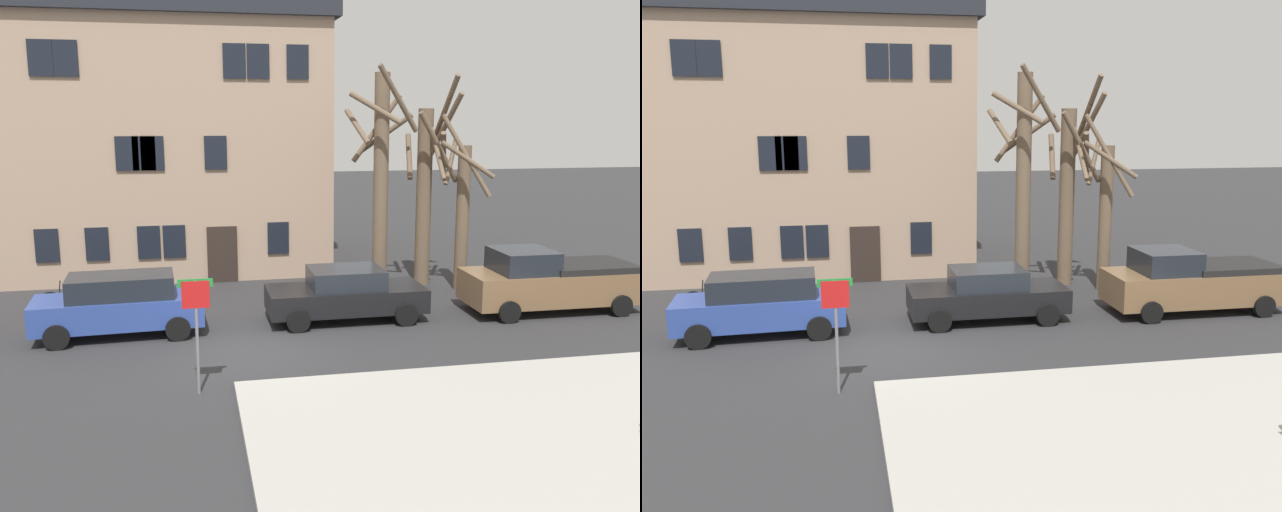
# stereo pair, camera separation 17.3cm
# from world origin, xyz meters

# --- Properties ---
(ground_plane) EXTENTS (120.00, 120.00, 0.00)m
(ground_plane) POSITION_xyz_m (0.00, 0.00, 0.00)
(ground_plane) COLOR #2D2D30
(sidewalk_slab) EXTENTS (11.46, 8.27, 0.12)m
(sidewalk_slab) POSITION_xyz_m (5.17, -6.40, 0.06)
(sidewalk_slab) COLOR #A8A59E
(sidewalk_slab) RESTS_ON ground_plane
(building_main) EXTENTS (14.30, 9.14, 11.58)m
(building_main) POSITION_xyz_m (-2.91, 12.30, 5.87)
(building_main) COLOR tan
(building_main) RESTS_ON ground_plane
(tree_bare_near) EXTENTS (2.54, 2.58, 7.72)m
(tree_bare_near) POSITION_xyz_m (5.03, 5.32, 4.11)
(tree_bare_near) COLOR brown
(tree_bare_near) RESTS_ON ground_plane
(tree_bare_mid) EXTENTS (1.96, 2.26, 7.53)m
(tree_bare_mid) POSITION_xyz_m (7.02, 6.24, 3.60)
(tree_bare_mid) COLOR brown
(tree_bare_mid) RESTS_ON ground_plane
(tree_bare_far) EXTENTS (1.82, 2.32, 6.17)m
(tree_bare_far) POSITION_xyz_m (7.93, 5.17, 2.97)
(tree_bare_far) COLOR brown
(tree_bare_far) RESTS_ON ground_plane
(car_blue_wagon) EXTENTS (4.70, 2.11, 1.74)m
(car_blue_wagon) POSITION_xyz_m (-3.42, 2.10, 0.91)
(car_blue_wagon) COLOR #2D4799
(car_blue_wagon) RESTS_ON ground_plane
(car_black_sedan) EXTENTS (4.74, 2.11, 1.60)m
(car_black_sedan) POSITION_xyz_m (3.14, 2.34, 0.81)
(car_black_sedan) COLOR black
(car_black_sedan) RESTS_ON ground_plane
(pickup_truck_brown) EXTENTS (5.47, 2.30, 2.01)m
(pickup_truck_brown) POSITION_xyz_m (9.67, 2.09, 0.97)
(pickup_truck_brown) COLOR brown
(pickup_truck_brown) RESTS_ON ground_plane
(street_sign_pole) EXTENTS (0.76, 0.07, 2.62)m
(street_sign_pole) POSITION_xyz_m (-1.35, -2.51, 1.84)
(street_sign_pole) COLOR slate
(street_sign_pole) RESTS_ON ground_plane
(bicycle_leaning) EXTENTS (1.66, 0.66, 1.03)m
(bicycle_leaning) POSITION_xyz_m (-5.31, 4.92, 0.37)
(bicycle_leaning) COLOR black
(bicycle_leaning) RESTS_ON ground_plane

